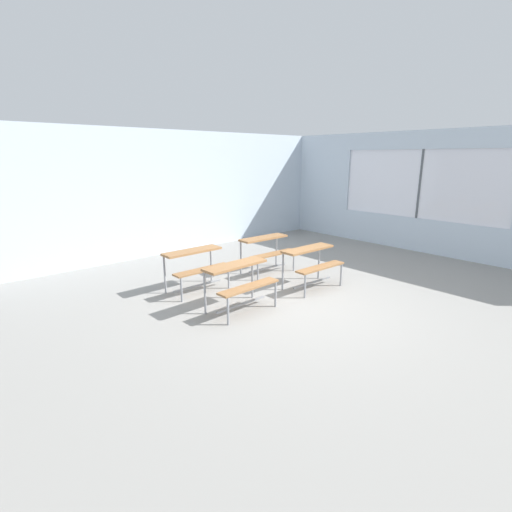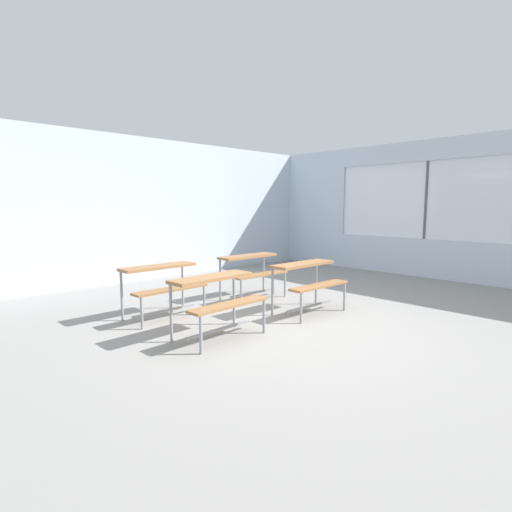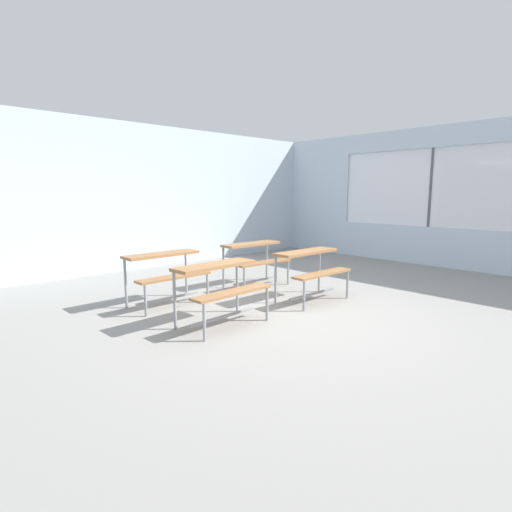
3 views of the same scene
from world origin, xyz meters
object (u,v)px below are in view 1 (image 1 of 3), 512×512
at_px(desk_bench_r0c0, 240,276).
at_px(desk_bench_r1c0, 196,261).
at_px(desk_bench_r0c1, 312,258).
at_px(desk_bench_r1c1, 267,246).

bearing_deg(desk_bench_r0c0, desk_bench_r1c0, 88.91).
relative_size(desk_bench_r0c0, desk_bench_r0c1, 1.01).
relative_size(desk_bench_r1c0, desk_bench_r1c1, 0.99).
height_order(desk_bench_r0c0, desk_bench_r0c1, same).
xyz_separation_m(desk_bench_r0c1, desk_bench_r1c0, (-1.69, 1.27, 0.00)).
bearing_deg(desk_bench_r0c0, desk_bench_r0c1, -4.16).
distance_m(desk_bench_r1c0, desk_bench_r1c1, 1.73).
height_order(desk_bench_r1c0, desk_bench_r1c1, same).
distance_m(desk_bench_r0c0, desk_bench_r1c0, 1.22).
xyz_separation_m(desk_bench_r0c0, desk_bench_r0c1, (1.67, -0.05, 0.00)).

